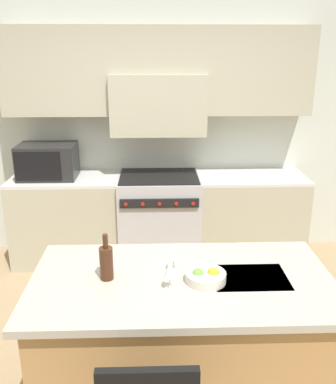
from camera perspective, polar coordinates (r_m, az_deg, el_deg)
ground_plane at (r=3.26m, az=-0.64°, el=-23.53°), size 10.00×10.00×0.00m
back_cabinetry at (r=4.56m, az=-1.32°, el=10.90°), size 10.00×0.46×2.70m
back_counter at (r=4.60m, az=-1.19°, el=-3.45°), size 3.06×0.62×0.93m
range_stove at (r=4.57m, az=-1.18°, el=-3.46°), size 0.84×0.70×0.94m
microwave at (r=4.53m, az=-15.75°, el=3.98°), size 0.57×0.41×0.35m
kitchen_island at (r=2.83m, az=1.83°, el=-19.24°), size 1.80×0.95×0.90m
wine_bottle at (r=2.55m, az=-8.22°, el=-9.24°), size 0.08×0.08×0.28m
wine_glass_near at (r=2.42m, az=0.24°, el=-10.27°), size 0.07×0.07×0.18m
wine_glass_far at (r=2.60m, az=0.76°, el=-8.06°), size 0.07×0.07×0.18m
fruit_bowl at (r=2.54m, az=5.05°, el=-11.14°), size 0.24×0.24×0.08m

